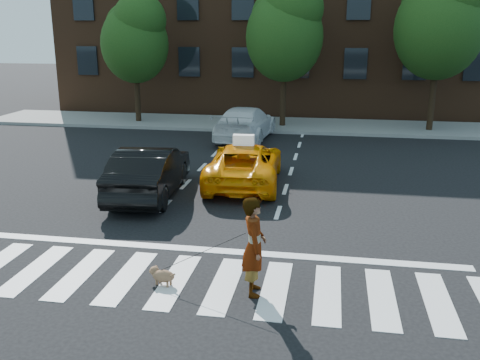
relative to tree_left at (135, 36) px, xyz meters
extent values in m
plane|color=black|center=(6.97, -17.00, -4.44)|extent=(120.00, 120.00, 0.00)
cube|color=silver|center=(6.97, -17.00, -4.43)|extent=(13.00, 2.40, 0.01)
cube|color=silver|center=(6.97, -15.40, -4.43)|extent=(12.00, 0.30, 0.01)
cube|color=slate|center=(6.97, 0.50, -4.37)|extent=(30.00, 4.00, 0.15)
cube|color=#4F2F1C|center=(6.97, 8.00, 1.56)|extent=(26.00, 10.00, 12.00)
cylinder|color=black|center=(-0.03, 0.00, -2.82)|extent=(0.28, 0.28, 3.25)
ellipsoid|color=#173C10|center=(-0.03, 0.00, -0.41)|extent=(3.38, 3.38, 3.89)
sphere|color=#173C10|center=(0.37, -0.20, 0.76)|extent=(2.60, 2.60, 2.60)
sphere|color=#173C10|center=(-0.38, 0.25, 0.43)|extent=(2.34, 2.34, 2.34)
cylinder|color=black|center=(7.47, 0.00, -2.67)|extent=(0.28, 0.28, 3.55)
ellipsoid|color=#173C10|center=(7.47, 0.00, -0.04)|extent=(3.69, 3.69, 4.25)
sphere|color=#173C10|center=(7.87, -0.20, 1.24)|extent=(2.84, 2.84, 2.84)
sphere|color=#173C10|center=(7.12, 0.25, 0.88)|extent=(2.56, 2.56, 2.56)
cylinder|color=black|center=(14.47, 0.00, -2.52)|extent=(0.28, 0.28, 3.85)
ellipsoid|color=#173C10|center=(14.47, 0.00, 0.33)|extent=(4.00, 4.00, 4.60)
sphere|color=#173C10|center=(14.12, 0.25, 1.33)|extent=(2.77, 2.77, 2.77)
imported|color=orange|center=(7.21, -10.00, -3.78)|extent=(2.47, 4.86, 1.32)
imported|color=black|center=(4.65, -11.72, -3.69)|extent=(1.96, 4.67, 1.50)
imported|color=silver|center=(6.10, -3.02, -3.71)|extent=(2.40, 5.18, 1.46)
imported|color=#999999|center=(8.58, -17.20, -3.49)|extent=(0.58, 0.77, 1.90)
ellipsoid|color=olive|center=(6.80, -17.20, -4.25)|extent=(0.49, 0.36, 0.25)
sphere|color=olive|center=(6.60, -17.13, -4.18)|extent=(0.23, 0.23, 0.18)
sphere|color=olive|center=(6.53, -17.10, -4.21)|extent=(0.11, 0.11, 0.09)
cylinder|color=olive|center=(7.01, -17.27, -4.18)|extent=(0.13, 0.08, 0.11)
sphere|color=olive|center=(6.62, -17.07, -4.13)|extent=(0.08, 0.08, 0.06)
sphere|color=olive|center=(6.58, -17.18, -4.13)|extent=(0.08, 0.08, 0.06)
cylinder|color=olive|center=(6.67, -17.21, -4.38)|extent=(0.06, 0.06, 0.12)
cylinder|color=olive|center=(6.70, -17.11, -4.38)|extent=(0.06, 0.06, 0.12)
cylinder|color=olive|center=(6.91, -17.29, -4.38)|extent=(0.06, 0.06, 0.12)
cylinder|color=olive|center=(6.94, -17.19, -4.38)|extent=(0.06, 0.06, 0.12)
cube|color=white|center=(7.21, -10.20, -2.96)|extent=(0.67, 0.32, 0.32)
camera|label=1|loc=(9.90, -26.26, 0.42)|focal=40.00mm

